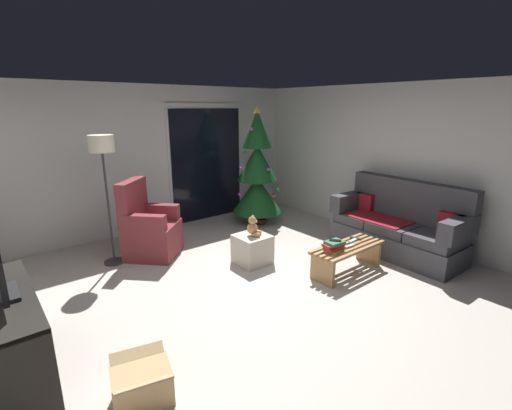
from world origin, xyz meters
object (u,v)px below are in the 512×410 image
Objects in this scene: remote_white at (353,241)px; cell_phone at (335,240)px; teddy_bear_honey at (253,227)px; cardboard_box_open_near_shelf at (142,386)px; book_stack at (334,246)px; remote_silver at (350,246)px; coffee_table at (347,254)px; floor_lamp at (103,156)px; armchair at (149,229)px; christmas_tree at (257,174)px; couch at (398,227)px; media_shelf at (9,344)px; remote_graphite at (356,238)px; ottoman at (252,249)px.

cell_phone is (-0.44, -0.05, 0.13)m from remote_white.
teddy_bear_honey reaches higher than cardboard_box_open_near_shelf.
cardboard_box_open_near_shelf is (-2.69, -0.41, -0.30)m from book_stack.
remote_silver is 0.22m from remote_white.
coffee_table is 3.47m from floor_lamp.
cell_phone is 2.67m from armchair.
cell_phone is at bearing 178.43° from coffee_table.
christmas_tree is at bearing 48.97° from teddy_bear_honey.
cardboard_box_open_near_shelf is at bearing -140.45° from christmas_tree.
cell_phone is 0.07× the size of christmas_tree.
book_stack is at bearing -63.28° from teddy_bear_honey.
remote_white is (-0.98, 0.10, -0.02)m from couch.
cardboard_box_open_near_shelf is (0.71, -0.86, -0.20)m from media_shelf.
remote_silver is (-1.17, 0.00, -0.02)m from couch.
christmas_tree reaches higher than media_shelf.
remote_silver is 1.08× the size of cell_phone.
armchair is at bearing 121.64° from remote_graphite.
cell_phone is at bearing -47.75° from floor_lamp.
ottoman is (-1.09, 0.92, -0.18)m from remote_graphite.
remote_silver is at bearing -53.30° from ottoman.
remote_graphite is at bearing -92.91° from christmas_tree.
cell_phone is (-0.25, 0.05, 0.13)m from remote_silver.
remote_white is at bearing -47.07° from armchair.
coffee_table is 0.35m from book_stack.
cell_phone reaches higher than coffee_table.
remote_silver reaches higher than cardboard_box_open_near_shelf.
remote_white reaches higher than coffee_table.
couch is 2.22m from teddy_bear_honey.
book_stack is 0.64× the size of ottoman.
media_shelf is at bearing 138.65° from cell_phone.
floor_lamp reaches higher than couch.
couch is 0.98m from remote_white.
teddy_bear_honey is at bearing -51.69° from ottoman.
couch is 1.17m from remote_silver.
floor_lamp reaches higher than coffee_table.
armchair is at bearing 130.39° from ottoman.
christmas_tree is at bearing 80.25° from coffee_table.
christmas_tree reaches higher than remote_graphite.
cell_phone is 3.20m from floor_lamp.
ottoman is at bearing -131.35° from christmas_tree.
couch reaches higher than coffee_table.
couch is 4.87m from media_shelf.
couch reaches higher than remote_white.
armchair is 2.57m from media_shelf.
cardboard_box_open_near_shelf is at bearing -147.09° from teddy_bear_honey.
teddy_bear_honey is at bearing 126.67° from remote_graphite.
coffee_table is 0.37m from cell_phone.
armchair is 0.63× the size of floor_lamp.
armchair is at bearing 130.38° from teddy_bear_honey.
remote_graphite is 3.57m from floor_lamp.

